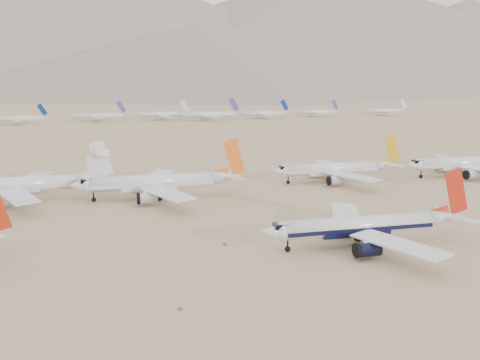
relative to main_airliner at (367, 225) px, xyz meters
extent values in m
plane|color=#987E58|center=(1.10, -6.98, -4.36)|extent=(7000.00, 7000.00, 0.00)
cylinder|color=silver|center=(-2.03, 0.00, 0.19)|extent=(33.54, 3.96, 3.96)
cube|color=black|center=(-2.03, 0.00, -0.30)|extent=(32.87, 4.02, 0.89)
sphere|color=silver|center=(-18.80, 0.00, 0.19)|extent=(3.96, 3.96, 3.96)
cube|color=black|center=(-19.40, 0.00, 1.28)|extent=(2.78, 2.58, 0.99)
cone|color=silver|center=(18.70, 0.00, 0.49)|extent=(8.38, 3.96, 3.96)
cube|color=silver|center=(0.56, -11.76, -0.50)|extent=(12.95, 20.41, 0.62)
cube|color=silver|center=(20.33, -3.86, 0.99)|extent=(5.32, 6.96, 0.24)
cylinder|color=black|center=(-3.89, -8.24, -2.29)|extent=(4.66, 2.85, 2.85)
cube|color=silver|center=(0.56, 11.76, -0.50)|extent=(12.95, 20.41, 0.62)
cube|color=silver|center=(20.33, 3.86, 0.99)|extent=(5.32, 6.96, 0.24)
cylinder|color=black|center=(-3.89, 8.24, -2.29)|extent=(4.66, 2.85, 2.85)
cube|color=#AE220F|center=(21.03, 0.00, 6.28)|extent=(6.36, 0.32, 10.47)
cylinder|color=black|center=(-17.81, 0.00, -3.77)|extent=(1.19, 0.50, 1.19)
cylinder|color=black|center=(-0.63, -2.78, -3.53)|extent=(1.67, 0.99, 1.67)
cylinder|color=black|center=(-0.63, 2.78, -3.53)|extent=(1.67, 0.99, 1.67)
cylinder|color=silver|center=(69.42, 62.79, 0.47)|extent=(34.66, 4.20, 4.20)
cube|color=silver|center=(69.42, 62.79, -0.06)|extent=(33.96, 4.26, 0.95)
sphere|color=silver|center=(52.09, 62.79, 0.47)|extent=(4.20, 4.20, 4.20)
cube|color=black|center=(51.46, 62.79, 1.62)|extent=(2.94, 2.73, 1.05)
cylinder|color=silver|center=(67.49, 54.22, -2.16)|extent=(4.81, 3.02, 3.02)
cube|color=silver|center=(72.09, 75.00, -0.27)|extent=(13.39, 21.09, 0.65)
cylinder|color=silver|center=(67.49, 71.36, -2.16)|extent=(4.81, 3.02, 3.02)
cylinder|color=black|center=(53.14, 62.79, -3.73)|extent=(1.26, 0.53, 1.26)
cylinder|color=black|center=(70.86, 59.85, -3.48)|extent=(1.76, 1.05, 1.76)
cylinder|color=black|center=(70.86, 65.73, -3.48)|extent=(1.76, 1.05, 1.76)
cylinder|color=silver|center=(20.15, 64.69, 0.19)|extent=(32.57, 3.96, 3.96)
cube|color=silver|center=(20.15, 64.69, -0.31)|extent=(31.92, 4.02, 0.89)
sphere|color=silver|center=(3.86, 64.69, 0.19)|extent=(3.96, 3.96, 3.96)
cube|color=black|center=(3.27, 64.69, 1.28)|extent=(2.77, 2.57, 0.99)
cone|color=silver|center=(40.28, 64.69, 0.48)|extent=(8.14, 3.96, 3.96)
cube|color=silver|center=(22.66, 53.21, -0.51)|extent=(12.58, 19.82, 0.61)
cube|color=silver|center=(41.86, 60.93, 0.98)|extent=(5.17, 6.76, 0.24)
cylinder|color=silver|center=(18.34, 56.63, -2.29)|extent=(4.52, 2.85, 2.85)
cube|color=silver|center=(22.66, 76.17, -0.51)|extent=(12.58, 19.82, 0.61)
cube|color=silver|center=(41.86, 68.45, 0.98)|extent=(5.17, 6.76, 0.24)
cylinder|color=silver|center=(18.34, 72.75, -2.29)|extent=(4.52, 2.85, 2.85)
cube|color=#C89314|center=(42.54, 64.69, 6.12)|extent=(6.17, 0.32, 10.17)
cylinder|color=black|center=(4.85, 64.69, -3.77)|extent=(1.19, 0.49, 1.19)
cylinder|color=black|center=(21.50, 61.92, -3.53)|extent=(1.66, 0.99, 1.66)
cylinder|color=black|center=(21.50, 67.46, -3.53)|extent=(1.66, 0.99, 1.66)
cylinder|color=silver|center=(-40.41, 54.56, 0.65)|extent=(35.65, 4.36, 4.36)
cube|color=silver|center=(-40.41, 54.56, 0.10)|extent=(34.94, 4.42, 0.98)
sphere|color=silver|center=(-58.24, 54.56, 0.65)|extent=(4.36, 4.36, 4.36)
cube|color=black|center=(-58.89, 54.56, 1.84)|extent=(3.05, 2.83, 1.09)
cone|color=silver|center=(-18.38, 54.56, 0.97)|extent=(8.91, 4.36, 4.36)
cube|color=silver|center=(-37.66, 41.98, -0.12)|extent=(13.77, 21.70, 0.67)
cube|color=silver|center=(-16.64, 50.44, 1.52)|extent=(5.66, 7.40, 0.26)
cylinder|color=silver|center=(-42.39, 45.73, -2.08)|extent=(4.95, 3.14, 3.14)
cube|color=silver|center=(-37.66, 67.14, -0.12)|extent=(13.77, 21.70, 0.67)
cube|color=silver|center=(-16.64, 58.68, 1.52)|extent=(5.66, 7.40, 0.26)
cylinder|color=silver|center=(-42.39, 63.40, -2.08)|extent=(4.95, 3.14, 3.14)
cube|color=orange|center=(-15.90, 54.56, 7.15)|extent=(6.76, 0.35, 11.13)
cylinder|color=black|center=(-57.15, 54.56, -3.71)|extent=(1.31, 0.54, 1.31)
cylinder|color=black|center=(-38.93, 51.51, -3.45)|extent=(1.83, 1.09, 1.83)
cylinder|color=black|center=(-38.93, 57.61, -3.45)|extent=(1.83, 1.09, 1.83)
cylinder|color=silver|center=(-79.07, 61.12, 0.54)|extent=(35.64, 4.27, 4.27)
cube|color=silver|center=(-79.07, 61.12, 0.01)|extent=(34.93, 4.33, 0.96)
cone|color=silver|center=(-57.04, 61.12, 0.86)|extent=(8.91, 4.27, 4.27)
cube|color=silver|center=(-76.32, 48.59, -0.20)|extent=(13.76, 21.69, 0.66)
cube|color=silver|center=(-55.31, 57.02, 1.40)|extent=(5.66, 7.40, 0.26)
cylinder|color=silver|center=(-81.05, 52.34, -2.13)|extent=(4.95, 3.07, 3.07)
cube|color=silver|center=(-76.32, 73.65, -0.20)|extent=(13.76, 21.69, 0.66)
cube|color=silver|center=(-55.31, 65.23, 1.40)|extent=(5.66, 7.40, 0.26)
cylinder|color=silver|center=(-81.05, 69.91, -2.13)|extent=(4.95, 3.07, 3.07)
cube|color=silver|center=(-54.57, 61.12, 7.02)|extent=(6.75, 0.34, 11.13)
cylinder|color=silver|center=(-54.32, 61.12, 8.39)|extent=(4.45, 2.77, 2.77)
cylinder|color=black|center=(-77.59, 58.14, -3.47)|extent=(1.79, 1.07, 1.79)
cylinder|color=black|center=(-77.59, 64.11, -3.47)|extent=(1.79, 1.07, 1.79)
cylinder|color=silver|center=(-113.41, 308.96, -0.16)|extent=(36.46, 3.60, 3.60)
cube|color=navy|center=(-96.25, 308.96, 5.93)|extent=(7.26, 0.36, 9.14)
cube|color=silver|center=(-113.41, 299.52, -0.70)|extent=(9.60, 16.78, 0.36)
cube|color=silver|center=(-113.41, 318.39, -0.70)|extent=(9.60, 16.78, 0.36)
cylinder|color=silver|center=(-58.53, 319.84, -0.07)|extent=(38.31, 3.79, 3.79)
cube|color=#4B357D|center=(-40.50, 319.84, 6.33)|extent=(7.63, 0.38, 9.61)
cube|color=silver|center=(-58.53, 309.92, -0.64)|extent=(10.09, 17.63, 0.38)
cube|color=silver|center=(-58.53, 329.75, -0.64)|extent=(10.09, 17.63, 0.38)
cylinder|color=silver|center=(-9.54, 321.12, -0.11)|extent=(37.63, 3.72, 3.72)
cube|color=silver|center=(8.17, 321.12, 6.18)|extent=(7.49, 0.37, 9.44)
cube|color=silver|center=(-9.54, 311.38, -0.66)|extent=(9.91, 17.32, 0.37)
cube|color=silver|center=(-9.54, 330.86, -0.66)|extent=(9.91, 17.32, 0.37)
cylinder|color=silver|center=(23.73, 308.07, 0.25)|extent=(44.88, 4.44, 4.44)
cube|color=#4B357D|center=(44.86, 308.07, 7.75)|extent=(8.94, 0.44, 11.26)
cube|color=silver|center=(23.73, 296.45, -0.41)|extent=(11.82, 20.66, 0.44)
cube|color=silver|center=(23.73, 319.69, -0.41)|extent=(11.82, 20.66, 0.44)
cylinder|color=silver|center=(70.59, 313.61, -0.10)|extent=(37.77, 3.73, 3.73)
cube|color=navy|center=(88.36, 313.61, 6.21)|extent=(7.52, 0.37, 9.47)
cube|color=silver|center=(70.59, 303.84, -0.66)|extent=(9.95, 17.38, 0.37)
cube|color=silver|center=(70.59, 323.39, -0.66)|extent=(9.95, 17.38, 0.37)
cylinder|color=silver|center=(118.34, 318.78, -0.24)|extent=(34.87, 3.45, 3.45)
cube|color=#4B357D|center=(134.75, 318.78, 5.58)|extent=(6.94, 0.34, 8.75)
cube|color=silver|center=(118.34, 309.76, -0.76)|extent=(9.19, 16.05, 0.34)
cube|color=silver|center=(118.34, 327.81, -0.76)|extent=(9.19, 16.05, 0.34)
cylinder|color=silver|center=(181.59, 317.50, -0.23)|extent=(35.14, 3.47, 3.47)
cube|color=silver|center=(198.12, 317.50, 5.64)|extent=(7.00, 0.35, 8.81)
cube|color=silver|center=(181.59, 308.41, -0.75)|extent=(9.26, 16.18, 0.35)
cube|color=silver|center=(181.59, 326.60, -0.75)|extent=(9.26, 16.18, 0.35)
cone|color=slate|center=(-298.90, 1683.02, 230.64)|extent=(2444.00, 2444.00, 470.00)
cone|color=slate|center=(201.10, 1473.02, 115.64)|extent=(1824.00, 1824.00, 240.00)
cone|color=slate|center=(701.10, 1653.02, 185.64)|extent=(2356.00, 2356.00, 380.00)
cone|color=slate|center=(1201.10, 1593.02, 140.64)|extent=(1682.00, 1682.00, 290.00)
cone|color=slate|center=(151.10, 1093.02, 65.64)|extent=(1260.00, 1260.00, 140.00)
ellipsoid|color=brown|center=(-43.00, -21.88, -4.11)|extent=(0.84, 0.84, 0.46)
ellipsoid|color=brown|center=(-29.30, 7.42, -4.07)|extent=(0.98, 0.98, 0.54)
ellipsoid|color=brown|center=(39.20, 23.92, -4.07)|extent=(0.98, 0.98, 0.54)
camera|label=1|loc=(-52.95, -99.17, 31.79)|focal=40.00mm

